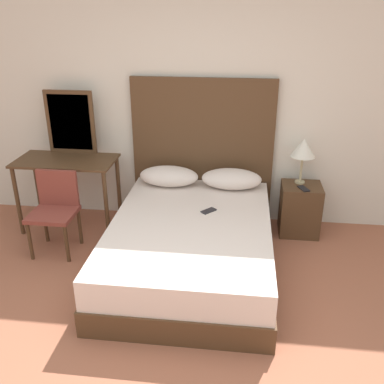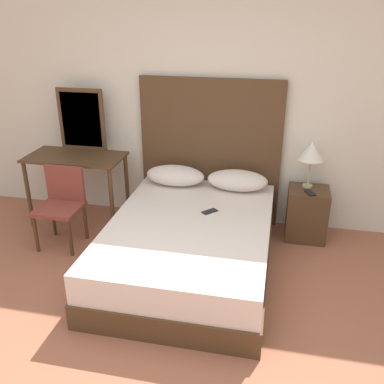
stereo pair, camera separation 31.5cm
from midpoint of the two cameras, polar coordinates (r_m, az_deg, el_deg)
name	(u,v)px [view 1 (the left image)]	position (r m, az deg, el deg)	size (l,w,h in m)	color
ground_plane	(160,374)	(3.15, -7.41, -23.02)	(16.00, 16.00, 0.00)	#9E5B42
wall_back	(199,100)	(4.62, -1.08, 12.12)	(10.00, 0.06, 2.70)	silver
bed	(191,246)	(3.97, -2.46, -7.19)	(1.46, 2.05, 0.49)	#4C331E
headboard	(202,152)	(4.69, -0.54, 5.32)	(1.53, 0.05, 1.60)	#4C331E
pillow_left	(169,176)	(4.59, -5.06, 2.09)	(0.63, 0.33, 0.21)	silver
pillow_right	(232,179)	(4.51, 3.31, 1.71)	(0.63, 0.33, 0.21)	silver
phone_on_bed	(209,211)	(4.04, 0.00, -2.56)	(0.15, 0.16, 0.01)	#232328
nightstand	(300,209)	(4.67, 12.31, -2.29)	(0.41, 0.37, 0.55)	#4C331E
table_lamp	(303,149)	(4.49, 12.70, 5.64)	(0.25, 0.25, 0.48)	tan
phone_on_nightstand	(304,189)	(4.47, 12.73, 0.41)	(0.12, 0.17, 0.01)	black
vanity_desk	(67,171)	(4.77, -18.18, 2.64)	(1.04, 0.54, 0.79)	#4C331E
vanity_mirror	(70,122)	(4.85, -17.73, 8.84)	(0.53, 0.03, 0.68)	#4C331E
chair	(55,206)	(4.46, -19.73, -1.83)	(0.43, 0.41, 0.80)	brown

